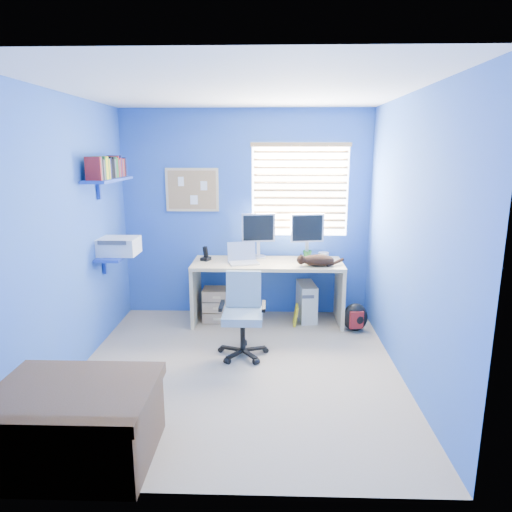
{
  "coord_description": "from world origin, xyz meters",
  "views": [
    {
      "loc": [
        0.29,
        -3.93,
        2.01
      ],
      "look_at": [
        0.15,
        0.65,
        0.95
      ],
      "focal_mm": 32.0,
      "sensor_mm": 36.0,
      "label": 1
    }
  ],
  "objects_px": {
    "cat": "(318,260)",
    "office_chair": "(243,325)",
    "tower_pc": "(306,301)",
    "desk": "(267,292)",
    "laptop": "(244,254)"
  },
  "relations": [
    {
      "from": "desk",
      "to": "laptop",
      "type": "height_order",
      "value": "laptop"
    },
    {
      "from": "desk",
      "to": "laptop",
      "type": "xyz_separation_m",
      "value": [
        -0.28,
        -0.08,
        0.48
      ]
    },
    {
      "from": "tower_pc",
      "to": "office_chair",
      "type": "distance_m",
      "value": 1.23
    },
    {
      "from": "tower_pc",
      "to": "office_chair",
      "type": "bearing_deg",
      "value": -131.86
    },
    {
      "from": "laptop",
      "to": "tower_pc",
      "type": "bearing_deg",
      "value": -1.5
    },
    {
      "from": "office_chair",
      "to": "tower_pc",
      "type": "bearing_deg",
      "value": 54.46
    },
    {
      "from": "office_chair",
      "to": "laptop",
      "type": "bearing_deg",
      "value": 92.57
    },
    {
      "from": "laptop",
      "to": "cat",
      "type": "height_order",
      "value": "laptop"
    },
    {
      "from": "laptop",
      "to": "cat",
      "type": "distance_m",
      "value": 0.85
    },
    {
      "from": "cat",
      "to": "office_chair",
      "type": "height_order",
      "value": "cat"
    },
    {
      "from": "desk",
      "to": "cat",
      "type": "xyz_separation_m",
      "value": [
        0.57,
        -0.17,
        0.44
      ]
    },
    {
      "from": "tower_pc",
      "to": "cat",
      "type": "bearing_deg",
      "value": -77.21
    },
    {
      "from": "desk",
      "to": "tower_pc",
      "type": "xyz_separation_m",
      "value": [
        0.47,
        0.1,
        -0.14
      ]
    },
    {
      "from": "cat",
      "to": "tower_pc",
      "type": "relative_size",
      "value": 0.81
    },
    {
      "from": "desk",
      "to": "office_chair",
      "type": "relative_size",
      "value": 2.13
    }
  ]
}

